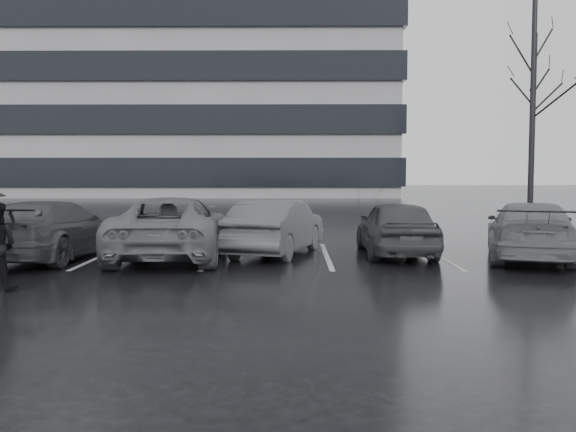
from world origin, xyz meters
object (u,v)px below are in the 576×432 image
(car_west_a, at_px, (276,227))
(lamp_post, at_px, (532,104))
(car_main, at_px, (396,227))
(car_west_c, at_px, (51,230))
(car_east, at_px, (530,231))
(tree_north, at_px, (532,125))
(car_west_b, at_px, (171,228))

(car_west_a, xyz_separation_m, lamp_post, (8.20, 4.94, 3.58))
(lamp_post, bearing_deg, car_main, -135.47)
(car_west_c, relative_size, car_east, 1.03)
(car_west_c, xyz_separation_m, lamp_post, (13.56, 5.91, 3.57))
(lamp_post, xyz_separation_m, tree_north, (3.46, 9.32, -0.02))
(car_east, height_order, lamp_post, lamp_post)
(car_west_b, distance_m, car_west_c, 2.84)
(car_west_c, height_order, tree_north, tree_north)
(lamp_post, height_order, tree_north, lamp_post)
(tree_north, bearing_deg, car_west_c, -138.18)
(car_west_b, relative_size, lamp_post, 0.57)
(car_west_a, relative_size, lamp_post, 0.45)
(car_west_b, bearing_deg, car_west_c, 1.96)
(car_east, xyz_separation_m, lamp_post, (2.13, 5.85, 3.58))
(car_west_c, bearing_deg, car_west_b, -170.67)
(car_main, bearing_deg, car_west_c, 4.76)
(car_main, bearing_deg, lamp_post, -136.14)
(car_west_c, bearing_deg, tree_north, -133.52)
(car_main, relative_size, lamp_post, 0.44)
(car_west_a, bearing_deg, lamp_post, -133.41)
(car_main, xyz_separation_m, tree_north, (8.65, 14.43, 3.55))
(car_main, bearing_deg, car_west_a, -4.00)
(car_main, relative_size, car_east, 0.87)
(car_west_c, distance_m, car_east, 11.43)
(car_main, relative_size, tree_north, 0.49)
(car_main, height_order, car_west_a, car_main)
(car_main, relative_size, car_west_a, 0.98)
(tree_north, bearing_deg, car_west_a, -129.29)
(tree_north, bearing_deg, car_main, -120.96)
(car_east, distance_m, lamp_post, 7.18)
(car_west_b, distance_m, tree_north, 20.93)
(car_west_a, height_order, car_west_b, car_west_b)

